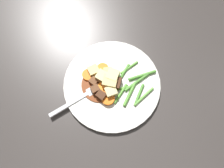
{
  "coord_description": "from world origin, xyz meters",
  "views": [
    {
      "loc": [
        -0.02,
        0.21,
        0.61
      ],
      "look_at": [
        0.0,
        0.0,
        0.01
      ],
      "focal_mm": 36.83,
      "sensor_mm": 36.0,
      "label": 1
    }
  ],
  "objects": [
    {
      "name": "carrot_slice_0",
      "position": [
        0.02,
        0.01,
        0.02
      ],
      "size": [
        0.04,
        0.04,
        0.01
      ],
      "primitive_type": "cylinder",
      "rotation": [
        0.0,
        0.0,
        0.27
      ],
      "color": "orange",
      "rests_on": "dinner_plate"
    },
    {
      "name": "fork",
      "position": [
        0.08,
        0.05,
        0.01
      ],
      "size": [
        0.15,
        0.12,
        0.0
      ],
      "color": "silver",
      "rests_on": "dinner_plate"
    },
    {
      "name": "meat_chunk_0",
      "position": [
        -0.01,
        0.0,
        0.02
      ],
      "size": [
        0.03,
        0.03,
        0.02
      ],
      "primitive_type": "cube",
      "rotation": [
        0.0,
        0.0,
        6.13
      ],
      "color": "#4C2B19",
      "rests_on": "dinner_plate"
    },
    {
      "name": "stew_sauce",
      "position": [
        0.03,
        0.01,
        0.01
      ],
      "size": [
        0.1,
        0.1,
        0.0
      ],
      "primitive_type": "cylinder",
      "color": "brown",
      "rests_on": "dinner_plate"
    },
    {
      "name": "green_bean_7",
      "position": [
        -0.09,
        0.03,
        0.02
      ],
      "size": [
        0.05,
        0.06,
        0.01
      ],
      "primitive_type": "cylinder",
      "rotation": [
        0.0,
        1.57,
        3.99
      ],
      "color": "#66AD42",
      "rests_on": "dinner_plate"
    },
    {
      "name": "potato_chunk_3",
      "position": [
        0.01,
        -0.03,
        0.02
      ],
      "size": [
        0.03,
        0.03,
        0.02
      ],
      "primitive_type": "cube",
      "rotation": [
        0.0,
        0.0,
        0.26
      ],
      "color": "#DBBC6B",
      "rests_on": "dinner_plate"
    },
    {
      "name": "meat_chunk_3",
      "position": [
        0.02,
        0.04,
        0.02
      ],
      "size": [
        0.03,
        0.03,
        0.02
      ],
      "primitive_type": "cube",
      "rotation": [
        0.0,
        0.0,
        1.04
      ],
      "color": "#4C2B19",
      "rests_on": "dinner_plate"
    },
    {
      "name": "green_bean_4",
      "position": [
        -0.03,
        0.03,
        0.02
      ],
      "size": [
        0.04,
        0.06,
        0.01
      ],
      "primitive_type": "cylinder",
      "rotation": [
        0.0,
        1.57,
        4.24
      ],
      "color": "#599E38",
      "rests_on": "dinner_plate"
    },
    {
      "name": "green_bean_1",
      "position": [
        -0.02,
        0.01,
        0.02
      ],
      "size": [
        0.06,
        0.03,
        0.01
      ],
      "primitive_type": "cylinder",
      "rotation": [
        0.0,
        1.57,
        3.45
      ],
      "color": "#66AD42",
      "rests_on": "dinner_plate"
    },
    {
      "name": "carrot_slice_1",
      "position": [
        0.07,
        -0.02,
        0.02
      ],
      "size": [
        0.05,
        0.05,
        0.01
      ],
      "primitive_type": "cylinder",
      "rotation": [
        0.0,
        0.0,
        3.79
      ],
      "color": "orange",
      "rests_on": "dinner_plate"
    },
    {
      "name": "potato_chunk_4",
      "position": [
        0.05,
        -0.03,
        0.02
      ],
      "size": [
        0.04,
        0.04,
        0.02
      ],
      "primitive_type": "cube",
      "rotation": [
        0.0,
        0.0,
        5.29
      ],
      "color": "#E5CC7A",
      "rests_on": "dinner_plate"
    },
    {
      "name": "carrot_slice_3",
      "position": [
        0.03,
        -0.04,
        0.02
      ],
      "size": [
        0.04,
        0.04,
        0.01
      ],
      "primitive_type": "cylinder",
      "rotation": [
        0.0,
        0.0,
        0.42
      ],
      "color": "orange",
      "rests_on": "dinner_plate"
    },
    {
      "name": "meat_chunk_1",
      "position": [
        0.05,
        -0.0,
        0.02
      ],
      "size": [
        0.03,
        0.03,
        0.02
      ],
      "primitive_type": "cube",
      "rotation": [
        0.0,
        0.0,
        5.72
      ],
      "color": "brown",
      "rests_on": "dinner_plate"
    },
    {
      "name": "potato_chunk_1",
      "position": [
        0.0,
        0.03,
        0.02
      ],
      "size": [
        0.04,
        0.04,
        0.02
      ],
      "primitive_type": "cube",
      "rotation": [
        0.0,
        0.0,
        0.46
      ],
      "color": "#EAD68C",
      "rests_on": "dinner_plate"
    },
    {
      "name": "green_bean_6",
      "position": [
        -0.07,
        -0.01,
        0.02
      ],
      "size": [
        0.07,
        0.06,
        0.01
      ],
      "primitive_type": "cylinder",
      "rotation": [
        0.0,
        1.57,
        3.88
      ],
      "color": "#4C8E33",
      "rests_on": "dinner_plate"
    },
    {
      "name": "green_bean_0",
      "position": [
        -0.03,
        -0.03,
        0.02
      ],
      "size": [
        0.04,
        0.07,
        0.01
      ],
      "primitive_type": "cylinder",
      "rotation": [
        0.0,
        1.57,
        4.28
      ],
      "color": "#4C8E33",
      "rests_on": "dinner_plate"
    },
    {
      "name": "green_bean_8",
      "position": [
        -0.08,
        0.02,
        0.02
      ],
      "size": [
        0.02,
        0.06,
        0.01
      ],
      "primitive_type": "cylinder",
      "rotation": [
        0.0,
        1.57,
        4.41
      ],
      "color": "#4C8E33",
      "rests_on": "dinner_plate"
    },
    {
      "name": "green_bean_3",
      "position": [
        -0.08,
        -0.03,
        0.02
      ],
      "size": [
        0.08,
        0.04,
        0.01
      ],
      "primitive_type": "cylinder",
      "rotation": [
        0.0,
        1.57,
        3.56
      ],
      "color": "#4C8E33",
      "rests_on": "dinner_plate"
    },
    {
      "name": "meat_chunk_2",
      "position": [
        0.04,
        0.02,
        0.02
      ],
      "size": [
        0.03,
        0.03,
        0.02
      ],
      "primitive_type": "cube",
      "rotation": [
        0.0,
        0.0,
        2.21
      ],
      "color": "brown",
      "rests_on": "dinner_plate"
    },
    {
      "name": "potato_chunk_2",
      "position": [
        -0.0,
        -0.02,
        0.03
      ],
      "size": [
        0.04,
        0.04,
        0.03
      ],
      "primitive_type": "cube",
      "rotation": [
        0.0,
        0.0,
        4.45
      ],
      "color": "#EAD68C",
      "rests_on": "dinner_plate"
    },
    {
      "name": "green_bean_2",
      "position": [
        -0.05,
        0.03,
        0.02
      ],
      "size": [
        0.03,
        0.07,
        0.01
      ],
      "primitive_type": "cylinder",
      "rotation": [
        0.0,
        1.57,
        4.37
      ],
      "color": "#599E38",
      "rests_on": "dinner_plate"
    },
    {
      "name": "potato_chunk_5",
      "position": [
        0.03,
        -0.01,
        0.03
      ],
      "size": [
        0.04,
        0.04,
        0.03
      ],
      "primitive_type": "cube",
      "rotation": [
        0.0,
        0.0,
        2.71
      ],
      "color": "#EAD68C",
      "rests_on": "dinner_plate"
    },
    {
      "name": "potato_chunk_0",
      "position": [
        0.01,
        -0.0,
        0.03
      ],
      "size": [
        0.04,
        0.04,
        0.03
      ],
      "primitive_type": "cube",
      "rotation": [
        0.0,
        0.0,
        4.61
      ],
      "color": "#E5CC7A",
      "rests_on": "dinner_plate"
    },
    {
      "name": "ground_plane",
      "position": [
        0.0,
        0.0,
        0.0
      ],
      "size": [
        3.0,
        3.0,
        0.0
      ],
      "primitive_type": "plane",
      "color": "#383330"
    },
    {
      "name": "green_bean_5",
      "position": [
        -0.04,
        -0.05,
        0.02
      ],
      "size": [
        0.05,
        0.04,
        0.01
      ],
      "primitive_type": "cylinder",
      "rotation": [
        0.0,
        1.57,
        3.88
      ],
      "color": "#599E38",
      "rests_on": "dinner_plate"
    },
    {
      "name": "carrot_slice_2",
      "position": [
        0.01,
        0.04,
        0.02
      ],
      "size": [
        0.04,
        0.04,
        0.01
      ],
      "primitive_type": "cylinder",
      "rotation": [
        0.0,
        0.0,
        1.77
      ],
      "color": "orange",
      "rests_on": "dinner_plate"
    },
    {
      "name": "dinner_plate",
      "position": [
        0.0,
        0.0,
        0.01
      ],
      "size": [
        0.27,
        0.27,
        0.01
      ],
      "primitive_type": "cylinder",
      "color": "white",
      "rests_on": "ground_plane"
    }
  ]
}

